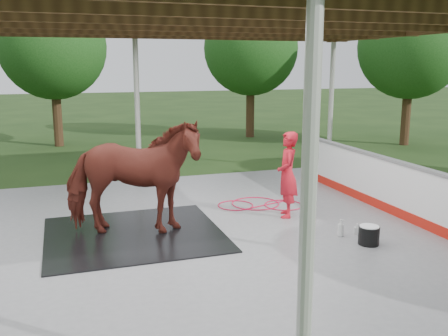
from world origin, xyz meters
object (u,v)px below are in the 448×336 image
object	(u,v)px
handler	(287,175)
horse	(132,177)
wash_bucket	(369,235)
dasher_board	(398,190)

from	to	relation	value
handler	horse	bearing A→B (deg)	-67.32
horse	wash_bucket	xyz separation A→B (m)	(3.82, -1.80, -0.91)
dasher_board	horse	xyz separation A→B (m)	(-5.37, 0.51, 0.54)
horse	wash_bucket	size ratio (longest dim) A/B	6.93
handler	wash_bucket	world-z (taller)	handler
handler	dasher_board	bearing A→B (deg)	92.65
horse	wash_bucket	distance (m)	4.31
handler	wash_bucket	size ratio (longest dim) A/B	4.86
handler	wash_bucket	xyz separation A→B (m)	(0.65, -1.96, -0.71)
handler	wash_bucket	bearing A→B (deg)	38.06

